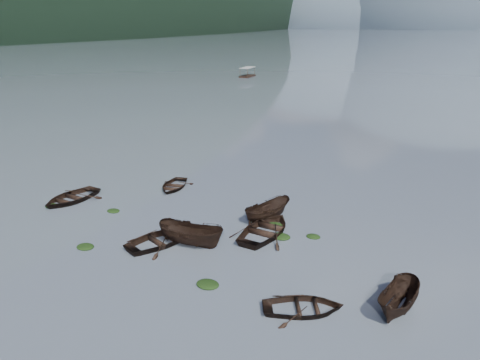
% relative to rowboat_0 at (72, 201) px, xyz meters
% --- Properties ---
extents(ground_plane, '(2400.00, 2400.00, 0.00)m').
position_rel_rowboat_0_xyz_m(ground_plane, '(11.83, -6.75, 0.00)').
color(ground_plane, slate).
extents(haze_mtn_a, '(520.00, 520.00, 280.00)m').
position_rel_rowboat_0_xyz_m(haze_mtn_a, '(-248.17, 893.25, 0.00)').
color(haze_mtn_a, '#475666').
rests_on(haze_mtn_a, ground).
extents(haze_mtn_b, '(520.00, 520.00, 340.00)m').
position_rel_rowboat_0_xyz_m(haze_mtn_b, '(-48.17, 893.25, 0.00)').
color(haze_mtn_b, '#475666').
rests_on(haze_mtn_b, ground).
extents(rowboat_0, '(3.67, 4.91, 0.97)m').
position_rel_rowboat_0_xyz_m(rowboat_0, '(0.00, 0.00, 0.00)').
color(rowboat_0, black).
rests_on(rowboat_0, ground).
extents(rowboat_1, '(4.61, 5.37, 0.94)m').
position_rel_rowboat_0_xyz_m(rowboat_1, '(10.46, -2.58, 0.00)').
color(rowboat_1, black).
rests_on(rowboat_1, ground).
extents(rowboat_2, '(4.53, 1.94, 1.71)m').
position_rel_rowboat_0_xyz_m(rowboat_2, '(12.22, -1.85, 0.00)').
color(rowboat_2, black).
rests_on(rowboat_2, ground).
extents(rowboat_3, '(3.86, 5.23, 1.05)m').
position_rel_rowboat_0_xyz_m(rowboat_3, '(15.63, 1.66, 0.00)').
color(rowboat_3, black).
rests_on(rowboat_3, ground).
extents(rowboat_4, '(4.75, 4.34, 0.80)m').
position_rel_rowboat_0_xyz_m(rowboat_4, '(20.78, -5.13, 0.00)').
color(rowboat_4, black).
rests_on(rowboat_4, ground).
extents(rowboat_5, '(1.94, 4.03, 1.50)m').
position_rel_rowboat_0_xyz_m(rowboat_5, '(24.75, -2.96, 0.00)').
color(rowboat_5, black).
rests_on(rowboat_5, ground).
extents(rowboat_6, '(3.62, 4.39, 0.79)m').
position_rel_rowboat_0_xyz_m(rowboat_6, '(5.20, 6.06, 0.00)').
color(rowboat_6, black).
rests_on(rowboat_6, ground).
extents(rowboat_8, '(2.90, 4.18, 1.51)m').
position_rel_rowboat_0_xyz_m(rowboat_8, '(14.68, 3.95, 0.00)').
color(rowboat_8, black).
rests_on(rowboat_8, ground).
extents(weed_clump_0, '(1.13, 0.92, 0.25)m').
position_rel_rowboat_0_xyz_m(weed_clump_0, '(6.74, -5.22, 0.00)').
color(weed_clump_0, black).
rests_on(weed_clump_0, ground).
extents(weed_clump_1, '(0.99, 0.79, 0.22)m').
position_rel_rowboat_0_xyz_m(weed_clump_1, '(4.31, -0.11, 0.00)').
color(weed_clump_1, black).
rests_on(weed_clump_1, ground).
extents(weed_clump_2, '(1.25, 1.00, 0.27)m').
position_rel_rowboat_0_xyz_m(weed_clump_2, '(15.57, -5.36, 0.00)').
color(weed_clump_2, black).
rests_on(weed_clump_2, ground).
extents(weed_clump_3, '(0.91, 0.77, 0.20)m').
position_rel_rowboat_0_xyz_m(weed_clump_3, '(18.50, 2.69, 0.00)').
color(weed_clump_3, black).
rests_on(weed_clump_3, ground).
extents(weed_clump_4, '(1.29, 1.03, 0.27)m').
position_rel_rowboat_0_xyz_m(weed_clump_4, '(16.67, 1.66, 0.00)').
color(weed_clump_4, black).
rests_on(weed_clump_4, ground).
extents(weed_clump_5, '(1.10, 0.89, 0.23)m').
position_rel_rowboat_0_xyz_m(weed_clump_5, '(-0.36, -1.54, 0.00)').
color(weed_clump_5, black).
rests_on(weed_clump_5, ground).
extents(weed_clump_6, '(1.08, 0.90, 0.22)m').
position_rel_rowboat_0_xyz_m(weed_clump_6, '(14.31, 3.23, 0.00)').
color(weed_clump_6, black).
rests_on(weed_clump_6, ground).
extents(weed_clump_7, '(1.06, 0.85, 0.23)m').
position_rel_rowboat_0_xyz_m(weed_clump_7, '(15.64, 3.12, 0.00)').
color(weed_clump_7, black).
rests_on(weed_clump_7, ground).
extents(pontoon_left, '(2.85, 5.74, 2.12)m').
position_rel_rowboat_0_xyz_m(pontoon_left, '(-25.18, 78.54, 0.00)').
color(pontoon_left, black).
rests_on(pontoon_left, ground).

